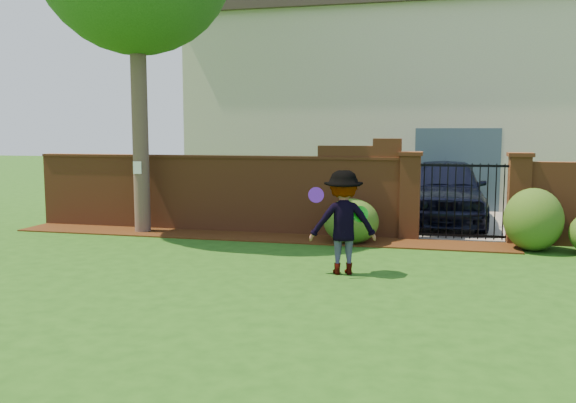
% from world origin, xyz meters
% --- Properties ---
extents(ground, '(80.00, 80.00, 0.01)m').
position_xyz_m(ground, '(0.00, 0.00, -0.01)').
color(ground, '#1D4912').
rests_on(ground, ground).
extents(mulch_bed, '(11.10, 1.08, 0.03)m').
position_xyz_m(mulch_bed, '(-0.95, 3.34, 0.01)').
color(mulch_bed, '#331909').
rests_on(mulch_bed, ground).
extents(brick_wall, '(8.70, 0.31, 2.16)m').
position_xyz_m(brick_wall, '(-2.01, 4.00, 0.93)').
color(brick_wall, brown).
rests_on(brick_wall, ground).
extents(pillar_left, '(0.50, 0.50, 1.88)m').
position_xyz_m(pillar_left, '(2.40, 4.00, 0.96)').
color(pillar_left, brown).
rests_on(pillar_left, ground).
extents(pillar_right, '(0.50, 0.50, 1.88)m').
position_xyz_m(pillar_right, '(4.60, 4.00, 0.96)').
color(pillar_right, brown).
rests_on(pillar_right, ground).
extents(iron_gate, '(1.78, 0.03, 1.60)m').
position_xyz_m(iron_gate, '(3.50, 4.00, 0.85)').
color(iron_gate, black).
rests_on(iron_gate, ground).
extents(driveway, '(3.20, 8.00, 0.01)m').
position_xyz_m(driveway, '(3.50, 8.00, 0.01)').
color(driveway, gray).
rests_on(driveway, ground).
extents(house, '(12.40, 6.40, 6.30)m').
position_xyz_m(house, '(1.00, 12.00, 3.16)').
color(house, beige).
rests_on(house, ground).
extents(car, '(1.99, 4.86, 1.65)m').
position_xyz_m(car, '(3.15, 6.33, 0.82)').
color(car, black).
rests_on(car, ground).
extents(paper_notice, '(0.20, 0.01, 0.28)m').
position_xyz_m(paper_notice, '(-3.60, 3.21, 1.50)').
color(paper_notice, white).
rests_on(paper_notice, tree).
extents(shrub_left, '(1.15, 1.15, 0.94)m').
position_xyz_m(shrub_left, '(1.26, 3.14, 0.47)').
color(shrub_left, '#204815').
rests_on(shrub_left, ground).
extents(shrub_middle, '(1.12, 1.12, 1.23)m').
position_xyz_m(shrub_middle, '(4.79, 3.25, 0.61)').
color(shrub_middle, '#204815').
rests_on(shrub_middle, ground).
extents(man, '(1.22, 0.91, 1.69)m').
position_xyz_m(man, '(1.50, 0.45, 0.85)').
color(man, gray).
rests_on(man, ground).
extents(frisbee_purple, '(0.26, 0.16, 0.25)m').
position_xyz_m(frisbee_purple, '(1.12, 0.13, 1.32)').
color(frisbee_purple, '#581BAE').
rests_on(frisbee_purple, man).
extents(frisbee_green, '(0.27, 0.17, 0.27)m').
position_xyz_m(frisbee_green, '(1.76, 0.56, 0.98)').
color(frisbee_green, '#19C11C').
rests_on(frisbee_green, man).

